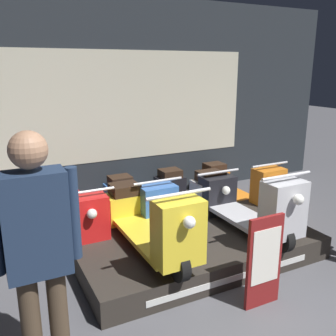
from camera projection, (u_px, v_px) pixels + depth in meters
name	position (u px, v px, depth m)	size (l,w,h in m)	color
shop_wall_back	(117.00, 103.00, 5.85)	(8.22, 0.09, 3.20)	#23282D
display_platform	(196.00, 247.00, 4.33)	(2.73, 1.45, 0.26)	#2D2823
scooter_display_left	(149.00, 221.00, 3.91)	(0.63, 1.79, 0.84)	black
scooter_display_right	(244.00, 203.00, 4.44)	(0.63, 1.79, 0.84)	black
scooter_backrow_0	(75.00, 215.00, 4.78)	(0.63, 1.79, 0.84)	black
scooter_backrow_1	(138.00, 204.00, 5.16)	(0.63, 1.79, 0.84)	black
scooter_backrow_2	(192.00, 194.00, 5.54)	(0.63, 1.79, 0.84)	black
scooter_backrow_3	(240.00, 186.00, 5.92)	(0.63, 1.79, 0.84)	black
person_left_browsing	(38.00, 245.00, 2.38)	(0.56, 0.23, 1.79)	#473828
price_sign_board	(264.00, 261.00, 3.39)	(0.38, 0.04, 0.88)	maroon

